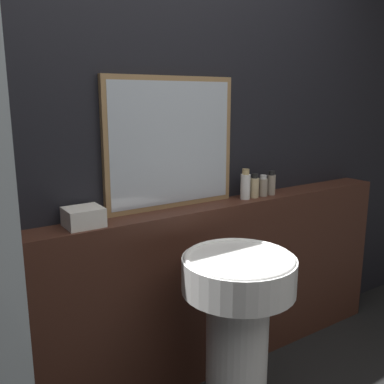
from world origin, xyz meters
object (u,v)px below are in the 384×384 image
(conditioner_bottle, at_px, (254,187))
(towel_stack, at_px, (84,217))
(pedestal_sink, at_px, (237,324))
(lotion_bottle, at_px, (263,186))
(body_wash_bottle, at_px, (271,184))
(shampoo_bottle, at_px, (245,185))
(mirror, at_px, (171,143))

(conditioner_bottle, bearing_deg, towel_stack, -180.00)
(pedestal_sink, distance_m, lotion_bottle, 0.86)
(pedestal_sink, distance_m, body_wash_bottle, 0.91)
(towel_stack, distance_m, conditioner_bottle, 1.00)
(lotion_bottle, relative_size, body_wash_bottle, 0.87)
(pedestal_sink, height_order, lotion_bottle, lotion_bottle)
(pedestal_sink, bearing_deg, body_wash_bottle, 36.32)
(towel_stack, height_order, body_wash_bottle, body_wash_bottle)
(conditioner_bottle, distance_m, body_wash_bottle, 0.13)
(shampoo_bottle, xyz_separation_m, body_wash_bottle, (0.20, 0.00, -0.01))
(shampoo_bottle, bearing_deg, towel_stack, 180.00)
(towel_stack, distance_m, body_wash_bottle, 1.13)
(conditioner_bottle, distance_m, lotion_bottle, 0.07)
(shampoo_bottle, height_order, body_wash_bottle, shampoo_bottle)
(shampoo_bottle, relative_size, lotion_bottle, 1.39)
(shampoo_bottle, height_order, lotion_bottle, shampoo_bottle)
(pedestal_sink, height_order, mirror, mirror)
(towel_stack, xyz_separation_m, lotion_bottle, (1.06, 0.00, 0.01))
(pedestal_sink, distance_m, shampoo_bottle, 0.79)
(pedestal_sink, relative_size, towel_stack, 5.37)
(lotion_bottle, distance_m, body_wash_bottle, 0.07)
(mirror, xyz_separation_m, shampoo_bottle, (0.43, -0.07, -0.25))
(conditioner_bottle, bearing_deg, shampoo_bottle, -180.00)
(pedestal_sink, height_order, towel_stack, towel_stack)
(mirror, bearing_deg, body_wash_bottle, -6.53)
(pedestal_sink, distance_m, conditioner_bottle, 0.82)
(towel_stack, distance_m, shampoo_bottle, 0.93)
(towel_stack, bearing_deg, pedestal_sink, -41.51)
(mirror, relative_size, body_wash_bottle, 5.20)
(shampoo_bottle, relative_size, conditioner_bottle, 1.24)
(shampoo_bottle, bearing_deg, conditioner_bottle, 0.00)
(mirror, xyz_separation_m, body_wash_bottle, (0.63, -0.07, -0.26))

